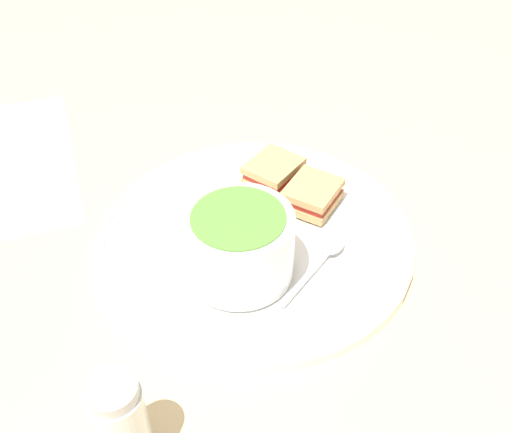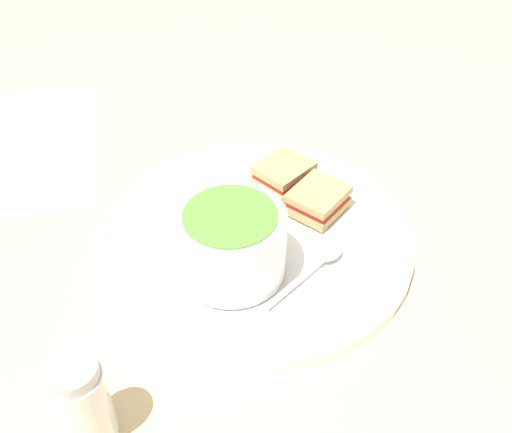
% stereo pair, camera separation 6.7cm
% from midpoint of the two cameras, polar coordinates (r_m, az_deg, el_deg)
% --- Properties ---
extents(ground_plane, '(2.40, 2.40, 0.00)m').
position_cam_midpoint_polar(ground_plane, '(0.70, -2.75, -2.50)').
color(ground_plane, '#D1B27F').
extents(plate, '(0.36, 0.36, 0.02)m').
position_cam_midpoint_polar(plate, '(0.69, -2.78, -1.98)').
color(plate, white).
rests_on(plate, ground_plane).
extents(soup_bowl, '(0.11, 0.11, 0.08)m').
position_cam_midpoint_polar(soup_bowl, '(0.61, -4.76, -2.80)').
color(soup_bowl, white).
rests_on(soup_bowl, plate).
extents(spoon, '(0.12, 0.05, 0.01)m').
position_cam_midpoint_polar(spoon, '(0.66, 3.93, -3.41)').
color(spoon, silver).
rests_on(spoon, plate).
extents(sandwich_half_near, '(0.08, 0.08, 0.03)m').
position_cam_midpoint_polar(sandwich_half_near, '(0.71, 2.79, 1.96)').
color(sandwich_half_near, tan).
rests_on(sandwich_half_near, plate).
extents(sandwich_half_far, '(0.08, 0.07, 0.03)m').
position_cam_midpoint_polar(sandwich_half_far, '(0.75, -0.89, 4.22)').
color(sandwich_half_far, tan).
rests_on(sandwich_half_far, plate).
extents(salt_shaker, '(0.04, 0.04, 0.10)m').
position_cam_midpoint_polar(salt_shaker, '(0.52, -16.56, -18.48)').
color(salt_shaker, silver).
rests_on(salt_shaker, ground_plane).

